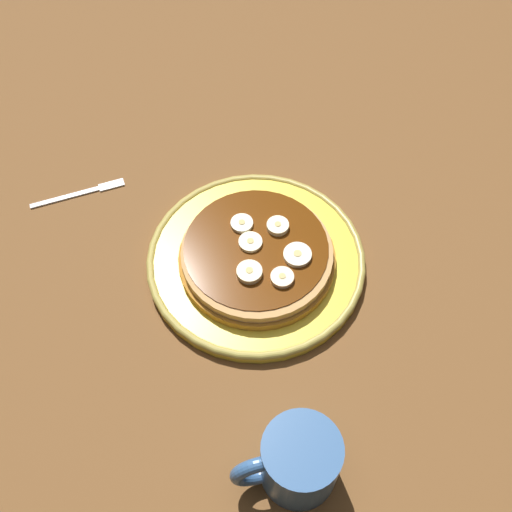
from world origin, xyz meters
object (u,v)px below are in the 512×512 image
Objects in this scene: banana_slice_4 at (249,272)px; banana_slice_5 at (282,278)px; banana_slice_1 at (242,224)px; banana_slice_3 at (297,255)px; fork at (84,192)px; banana_slice_2 at (278,226)px; pancake_stack at (258,256)px; banana_slice_0 at (250,242)px; plate at (256,260)px; coffee_mug at (297,461)px.

banana_slice_4 reaches higher than banana_slice_5.
banana_slice_3 is at bearing 131.53° from banana_slice_1.
banana_slice_2 is at bearing 148.11° from fork.
pancake_stack is 6.92× the size of banana_slice_1.
banana_slice_5 is (-2.47, 5.89, 0.08)cm from banana_slice_0.
banana_slice_0 is at bearing -60.07° from pancake_stack.
pancake_stack is at bearing -24.53° from banana_slice_3.
fork is at bearing -47.72° from banana_slice_4.
banana_slice_2 reaches higher than plate.
coffee_mug reaches higher than plate.
pancake_stack is 5.27cm from banana_slice_5.
banana_slice_3 is at bearing -105.84° from coffee_mug.
plate is 1.81cm from pancake_stack.
banana_slice_5 is (-2.87, 8.89, 0.06)cm from banana_slice_1.
banana_slice_4 reaches higher than banana_slice_0.
plate is at bearing -114.98° from banana_slice_4.
coffee_mug is (5.51, 28.46, -0.04)cm from banana_slice_2.
banana_slice_1 is 30.00cm from coffee_mug.
banana_slice_4 reaches higher than banana_slice_1.
banana_slice_3 is 0.31× the size of coffee_mug.
banana_slice_4 is 22.67cm from coffee_mug.
coffee_mug is (4.12, 21.07, 0.00)cm from banana_slice_5.
coffee_mug is (2.18, 26.27, 3.27)cm from plate.
banana_slice_1 is 0.82× the size of banana_slice_3.
banana_slice_2 is 0.21× the size of fork.
plate is 4.98cm from banana_slice_1.
coffee_mug is at bearing 87.61° from banana_slice_1.
coffee_mug is at bearing 74.16° from banana_slice_3.
banana_slice_5 reaches higher than pancake_stack.
plate is at bearing 104.18° from banana_slice_1.
banana_slice_1 is at bearing -92.39° from coffee_mug.
plate is 1.41× the size of pancake_stack.
pancake_stack is 6.66× the size of banana_slice_0.
fork is at bearing -39.74° from plate.
banana_slice_2 is 0.25× the size of coffee_mug.
banana_slice_0 is 3.04cm from banana_slice_1.
banana_slice_4 is at bearing 75.11° from banana_slice_0.
banana_slice_1 is at bearing -72.15° from banana_slice_5.
pancake_stack is 1.50× the size of fork.
plate is 26.47cm from fork.
banana_slice_3 is at bearing 147.94° from banana_slice_0.
coffee_mug reaches higher than fork.
banana_slice_5 is at bearing -101.05° from coffee_mug.
banana_slice_4 reaches higher than fork.
banana_slice_0 is 1.05× the size of banana_slice_2.
banana_slice_1 reaches higher than pancake_stack.
banana_slice_5 is 0.25× the size of coffee_mug.
banana_slice_1 is 7.35cm from banana_slice_4.
banana_slice_0 and banana_slice_3 have the same top height.
plate is 9.78× the size of banana_slice_1.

